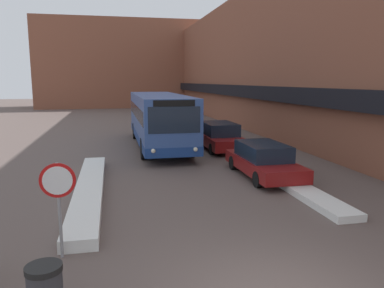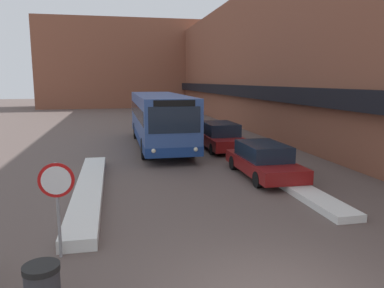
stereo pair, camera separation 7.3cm
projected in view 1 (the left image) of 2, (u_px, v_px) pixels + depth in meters
name	position (u px, v px, depth m)	size (l,w,h in m)	color
building_row_right	(268.00, 62.00, 30.81)	(5.50, 60.00, 10.79)	brown
building_backdrop_far	(129.00, 65.00, 55.46)	(26.00, 8.00, 12.38)	brown
snow_bank_left	(90.00, 189.00, 12.97)	(0.90, 9.39, 0.31)	silver
snow_bank_right	(283.00, 179.00, 14.40)	(0.90, 8.68, 0.23)	silver
city_bus	(159.00, 118.00, 21.85)	(2.68, 11.19, 3.06)	#335193
parked_car_front	(263.00, 160.00, 15.17)	(1.84, 4.64, 1.36)	maroon
parked_car_middle	(220.00, 136.00, 21.25)	(1.94, 4.88, 1.50)	maroon
stop_sign	(58.00, 190.00, 8.03)	(0.76, 0.08, 2.14)	gray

